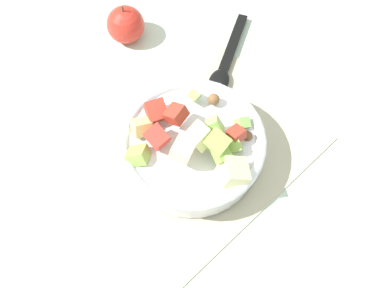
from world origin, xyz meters
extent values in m
plane|color=silver|center=(0.00, 0.00, 0.00)|extent=(2.40, 2.40, 0.00)
cube|color=#BCB299|center=(0.00, 0.00, 0.00)|extent=(0.43, 0.30, 0.01)
cylinder|color=white|center=(-0.01, 0.01, 0.03)|extent=(0.22, 0.22, 0.05)
torus|color=white|center=(-0.01, 0.01, 0.06)|extent=(0.23, 0.23, 0.02)
cube|color=#93C160|center=(-0.06, -0.04, 0.08)|extent=(0.02, 0.02, 0.03)
cube|color=#9EC656|center=(-0.05, 0.06, 0.08)|extent=(0.03, 0.03, 0.03)
sphere|color=brown|center=(-0.08, -0.02, 0.07)|extent=(0.02, 0.03, 0.03)
sphere|color=brown|center=(-0.08, 0.06, 0.06)|extent=(0.02, 0.03, 0.02)
cube|color=#BC3828|center=(-0.01, -0.03, 0.10)|extent=(0.03, 0.04, 0.03)
cube|color=#93C160|center=(-0.09, 0.04, 0.07)|extent=(0.02, 0.03, 0.03)
cube|color=#BC3828|center=(0.00, -0.06, 0.08)|extent=(0.04, 0.05, 0.03)
cube|color=beige|center=(0.02, 0.02, 0.10)|extent=(0.04, 0.04, 0.03)
cube|color=#A3CC6B|center=(-0.04, 0.02, 0.09)|extent=(0.03, 0.04, 0.04)
cube|color=#BC3828|center=(-0.06, 0.05, 0.08)|extent=(0.03, 0.03, 0.02)
cube|color=red|center=(0.03, -0.03, 0.08)|extent=(0.04, 0.04, 0.04)
cube|color=#9EC656|center=(0.07, -0.03, 0.07)|extent=(0.04, 0.05, 0.04)
cube|color=beige|center=(-0.01, 0.02, 0.09)|extent=(0.04, 0.04, 0.04)
cube|color=#8CB74C|center=(-0.02, 0.06, 0.09)|extent=(0.03, 0.03, 0.03)
cube|color=beige|center=(-0.01, 0.09, 0.07)|extent=(0.06, 0.06, 0.04)
cube|color=#9EC656|center=(-0.02, 0.05, 0.10)|extent=(0.04, 0.04, 0.04)
cube|color=#E5D684|center=(0.03, -0.06, 0.07)|extent=(0.04, 0.04, 0.04)
ellipsoid|color=black|center=(-0.15, -0.07, 0.01)|extent=(0.07, 0.06, 0.01)
cube|color=black|center=(-0.23, -0.11, 0.01)|extent=(0.14, 0.09, 0.01)
sphere|color=red|center=(-0.10, -0.26, 0.04)|extent=(0.07, 0.07, 0.07)
cylinder|color=brown|center=(-0.10, -0.26, 0.08)|extent=(0.00, 0.00, 0.01)
camera|label=1|loc=(0.24, 0.27, 0.73)|focal=45.77mm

